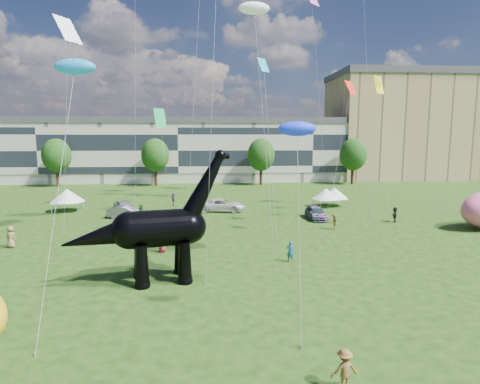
{
  "coord_description": "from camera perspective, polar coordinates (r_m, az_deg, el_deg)",
  "views": [
    {
      "loc": [
        -1.47,
        -23.25,
        9.41
      ],
      "look_at": [
        0.75,
        8.0,
        5.0
      ],
      "focal_mm": 30.0,
      "sensor_mm": 36.0,
      "label": 1
    }
  ],
  "objects": [
    {
      "name": "tree_mid_right",
      "position": [
        76.9,
        3.02,
        5.68
      ],
      "size": [
        5.2,
        5.2,
        9.44
      ],
      "color": "#382314",
      "rests_on": "ground"
    },
    {
      "name": "terrace_row",
      "position": [
        85.56,
        -8.49,
        5.64
      ],
      "size": [
        78.0,
        11.0,
        12.0
      ],
      "primitive_type": "cube",
      "color": "beige",
      "rests_on": "ground"
    },
    {
      "name": "ground",
      "position": [
        25.12,
        -0.43,
        -13.99
      ],
      "size": [
        220.0,
        220.0,
        0.0
      ],
      "primitive_type": "plane",
      "color": "#16330C",
      "rests_on": "ground"
    },
    {
      "name": "gazebo_left",
      "position": [
        54.49,
        -23.36,
        -0.47
      ],
      "size": [
        4.35,
        4.35,
        2.83
      ],
      "rotation": [
        0.0,
        0.0,
        0.07
      ],
      "color": "white",
      "rests_on": "ground"
    },
    {
      "name": "car_white",
      "position": [
        50.2,
        -2.59,
        -1.86
      ],
      "size": [
        6.06,
        3.32,
        1.61
      ],
      "primitive_type": "imported",
      "rotation": [
        0.0,
        0.0,
        1.46
      ],
      "color": "silver",
      "rests_on": "ground"
    },
    {
      "name": "visitors",
      "position": [
        37.33,
        -1.76,
        -5.22
      ],
      "size": [
        38.13,
        41.41,
        1.89
      ],
      "color": "black",
      "rests_on": "ground"
    },
    {
      "name": "tree_far_left",
      "position": [
        81.47,
        -24.67,
        5.09
      ],
      "size": [
        5.2,
        5.2,
        9.44
      ],
      "color": "#382314",
      "rests_on": "ground"
    },
    {
      "name": "gazebo_near",
      "position": [
        54.49,
        12.11,
        -0.27
      ],
      "size": [
        4.01,
        4.01,
        2.46
      ],
      "rotation": [
        0.0,
        0.0,
        0.15
      ],
      "color": "white",
      "rests_on": "ground"
    },
    {
      "name": "apartment_block",
      "position": [
        97.52,
        21.33,
        8.41
      ],
      "size": [
        28.0,
        18.0,
        22.0
      ],
      "primitive_type": "cube",
      "color": "tan",
      "rests_on": "ground"
    },
    {
      "name": "tree_far_right",
      "position": [
        81.1,
        15.8,
        5.51
      ],
      "size": [
        5.2,
        5.2,
        9.44
      ],
      "color": "#382314",
      "rests_on": "ground"
    },
    {
      "name": "dinosaur_sculpture",
      "position": [
        26.48,
        -12.16,
        -5.44
      ],
      "size": [
        10.82,
        4.06,
        8.83
      ],
      "rotation": [
        0.0,
        0.0,
        0.22
      ],
      "color": "black",
      "rests_on": "ground"
    },
    {
      "name": "car_dark",
      "position": [
        46.38,
        10.81,
        -3.0
      ],
      "size": [
        2.05,
        4.66,
        1.33
      ],
      "primitive_type": "imported",
      "rotation": [
        0.0,
        0.0,
        0.04
      ],
      "color": "#595960",
      "rests_on": "ground"
    },
    {
      "name": "gazebo_far",
      "position": [
        55.42,
        13.29,
        -0.16
      ],
      "size": [
        3.59,
        3.59,
        2.47
      ],
      "rotation": [
        0.0,
        0.0,
        0.01
      ],
      "color": "white",
      "rests_on": "ground"
    },
    {
      "name": "tree_mid_left",
      "position": [
        77.03,
        -11.98,
        5.52
      ],
      "size": [
        5.2,
        5.2,
        9.44
      ],
      "color": "#382314",
      "rests_on": "ground"
    },
    {
      "name": "car_silver",
      "position": [
        50.48,
        -16.13,
        -2.1
      ],
      "size": [
        3.85,
        5.2,
        1.65
      ],
      "primitive_type": "imported",
      "rotation": [
        0.0,
        0.0,
        0.45
      ],
      "color": "silver",
      "rests_on": "ground"
    },
    {
      "name": "car_grey",
      "position": [
        47.92,
        -15.86,
        -2.77
      ],
      "size": [
        4.44,
        2.18,
        1.4
      ],
      "primitive_type": "imported",
      "rotation": [
        0.0,
        0.0,
        1.4
      ],
      "color": "slate",
      "rests_on": "ground"
    }
  ]
}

